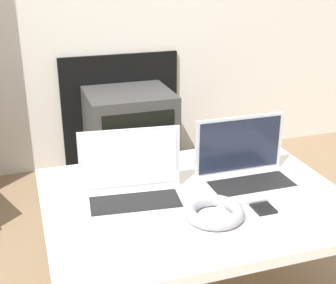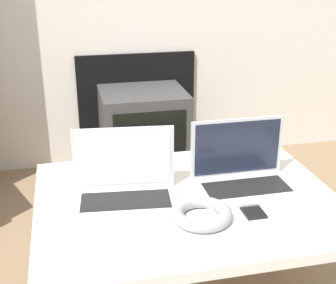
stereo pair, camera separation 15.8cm
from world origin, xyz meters
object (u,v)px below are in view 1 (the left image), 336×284
laptop_left (133,187)px  laptop_right (247,170)px  headphones (214,212)px  tv (130,135)px  phone (259,204)px

laptop_left → laptop_right: same height
laptop_right → headphones: laptop_right is taller
headphones → laptop_left: bearing=139.1°
laptop_left → tv: (0.25, 1.11, -0.25)m
headphones → phone: bearing=8.5°
phone → headphones: bearing=-171.5°
laptop_left → phone: 0.42m
tv → phone: bearing=-84.2°
headphones → phone: (0.17, 0.03, -0.02)m
laptop_right → phone: (-0.03, -0.16, -0.05)m
tv → laptop_right: bearing=-81.6°
laptop_left → headphones: bearing=-34.7°
headphones → phone: size_ratio=1.43×
laptop_right → headphones: (-0.21, -0.18, -0.03)m
laptop_right → tv: 1.15m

